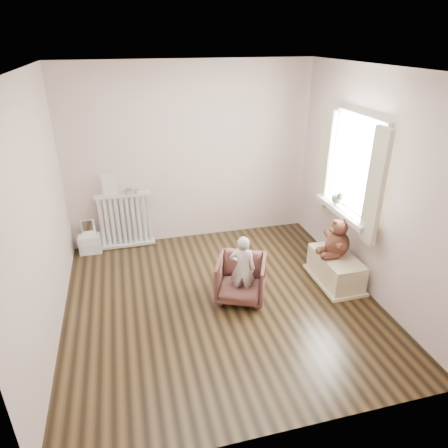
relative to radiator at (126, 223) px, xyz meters
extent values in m
cube|color=black|center=(1.02, -1.68, -0.39)|extent=(3.60, 3.60, 0.01)
cube|color=white|center=(1.02, -1.68, 2.21)|extent=(3.60, 3.60, 0.01)
cube|color=beige|center=(1.02, 0.12, 0.91)|extent=(3.60, 0.02, 2.60)
cube|color=beige|center=(1.02, -3.48, 0.91)|extent=(3.60, 0.02, 2.60)
cube|color=beige|center=(-0.78, -1.68, 0.91)|extent=(0.02, 3.60, 2.60)
cube|color=beige|center=(2.82, -1.68, 0.91)|extent=(0.02, 3.60, 2.60)
cube|color=white|center=(2.78, -1.38, 1.06)|extent=(0.03, 0.90, 1.10)
cube|color=silver|center=(2.69, -1.38, 0.48)|extent=(0.22, 1.10, 0.06)
cube|color=beige|center=(2.67, -1.95, 1.00)|extent=(0.06, 0.26, 1.30)
cube|color=beige|center=(2.67, -0.81, 1.00)|extent=(0.06, 0.26, 1.30)
cube|color=silver|center=(0.00, 0.00, 0.00)|extent=(0.80, 0.15, 0.84)
cube|color=beige|center=(-0.16, 0.00, 0.61)|extent=(0.19, 0.02, 0.32)
cylinder|color=#A59E8C|center=(0.09, 0.00, 0.48)|extent=(0.11, 0.11, 0.06)
cylinder|color=#A59E8C|center=(0.20, 0.00, 0.47)|extent=(0.09, 0.09, 0.05)
cube|color=silver|center=(-0.53, -0.03, -0.11)|extent=(0.31, 0.22, 0.49)
imported|color=brown|center=(1.27, -1.65, -0.13)|extent=(0.74, 0.75, 0.52)
imported|color=beige|center=(1.27, -1.70, 0.04)|extent=(0.36, 0.30, 0.83)
cube|color=beige|center=(2.54, -1.62, -0.19)|extent=(0.42, 0.79, 0.37)
camera|label=1|loc=(0.07, -5.46, 2.50)|focal=32.00mm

